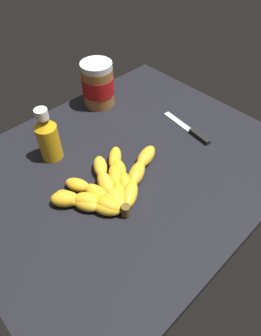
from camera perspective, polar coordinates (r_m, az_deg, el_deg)
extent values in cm
cube|color=black|center=(75.56, -0.87, 0.09)|extent=(81.33, 65.98, 3.62)
ellipsoid|color=gold|center=(65.48, -0.16, -5.13)|extent=(8.50, 7.50, 3.53)
ellipsoid|color=gold|center=(69.38, 1.20, -1.11)|extent=(8.67, 6.78, 3.53)
ellipsoid|color=gold|center=(73.45, 3.09, 2.29)|extent=(8.65, 5.91, 3.53)
ellipsoid|color=gold|center=(65.17, -0.93, -5.76)|extent=(6.30, 6.39, 3.17)
ellipsoid|color=gold|center=(68.03, -1.28, -2.66)|extent=(5.76, 6.60, 3.17)
ellipsoid|color=gold|center=(70.98, -2.34, 0.07)|extent=(4.98, 6.54, 3.17)
ellipsoid|color=gold|center=(65.49, -2.10, -5.40)|extent=(6.21, 8.19, 3.19)
ellipsoid|color=gold|center=(69.26, -3.04, -1.52)|extent=(7.03, 7.99, 3.19)
ellipsoid|color=gold|center=(73.37, -3.08, 2.03)|extent=(7.65, 7.55, 3.19)
ellipsoid|color=gold|center=(64.93, -3.05, -6.00)|extent=(4.30, 7.08, 3.34)
ellipsoid|color=gold|center=(67.97, -5.05, -2.84)|extent=(5.49, 7.40, 3.34)
ellipsoid|color=gold|center=(71.45, -6.02, 0.29)|extent=(6.42, 7.40, 3.34)
ellipsoid|color=gold|center=(64.55, -3.62, -6.67)|extent=(3.75, 6.37, 3.12)
ellipsoid|color=gold|center=(66.57, -6.93, -4.69)|extent=(4.73, 6.71, 3.12)
ellipsoid|color=gold|center=(68.48, -10.46, -3.32)|extent=(5.55, 6.83, 3.12)
ellipsoid|color=gold|center=(63.68, -4.37, -7.35)|extent=(6.11, 7.27, 3.72)
ellipsoid|color=gold|center=(64.96, -8.59, -6.38)|extent=(6.75, 7.24, 3.72)
ellipsoid|color=gold|center=(66.08, -12.85, -6.05)|extent=(7.15, 6.96, 3.72)
ellipsoid|color=gold|center=(63.50, -4.54, -8.05)|extent=(6.25, 6.83, 3.14)
ellipsoid|color=gold|center=(64.73, -8.75, -7.12)|extent=(5.68, 6.94, 3.14)
ellipsoid|color=gold|center=(66.68, -12.46, -5.68)|extent=(4.97, 6.87, 3.14)
cylinder|color=brown|center=(62.77, -0.97, -8.44)|extent=(2.00, 2.00, 3.00)
cylinder|color=#9E602D|center=(91.74, -6.43, 15.70)|extent=(9.50, 9.50, 11.86)
cylinder|color=#B71414|center=(91.43, -6.46, 16.02)|extent=(9.69, 9.69, 5.34)
cylinder|color=silver|center=(88.37, -6.82, 19.47)|extent=(9.43, 9.43, 1.79)
cylinder|color=gold|center=(75.52, -15.80, 4.97)|extent=(5.53, 5.53, 9.73)
cone|color=gold|center=(71.69, -16.80, 8.59)|extent=(5.53, 5.53, 2.58)
cylinder|color=white|center=(70.22, -17.24, 10.18)|extent=(3.14, 3.14, 2.46)
cube|color=silver|center=(87.68, 9.39, 9.16)|extent=(3.14, 10.83, 0.50)
cube|color=black|center=(83.13, 13.54, 6.15)|extent=(2.47, 7.15, 1.20)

